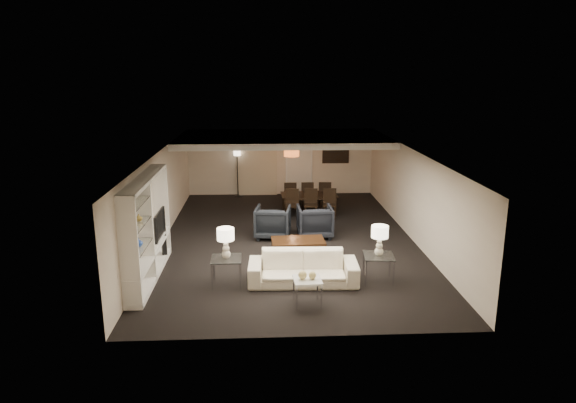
# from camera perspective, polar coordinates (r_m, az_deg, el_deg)

# --- Properties ---
(floor) EXTENTS (11.00, 11.00, 0.00)m
(floor) POSITION_cam_1_polar(r_m,az_deg,el_deg) (14.56, 0.00, -4.20)
(floor) COLOR black
(floor) RESTS_ON ground
(ceiling) EXTENTS (7.00, 11.00, 0.02)m
(ceiling) POSITION_cam_1_polar(r_m,az_deg,el_deg) (13.97, 0.00, 5.57)
(ceiling) COLOR silver
(ceiling) RESTS_ON ground
(wall_back) EXTENTS (7.00, 0.02, 2.50)m
(wall_back) POSITION_cam_1_polar(r_m,az_deg,el_deg) (19.59, -0.83, 4.41)
(wall_back) COLOR beige
(wall_back) RESTS_ON ground
(wall_front) EXTENTS (7.00, 0.02, 2.50)m
(wall_front) POSITION_cam_1_polar(r_m,az_deg,el_deg) (8.98, 1.82, -7.79)
(wall_front) COLOR beige
(wall_front) RESTS_ON ground
(wall_left) EXTENTS (0.02, 11.00, 2.50)m
(wall_left) POSITION_cam_1_polar(r_m,az_deg,el_deg) (14.47, -13.98, 0.40)
(wall_left) COLOR beige
(wall_left) RESTS_ON ground
(wall_right) EXTENTS (0.02, 11.00, 2.50)m
(wall_right) POSITION_cam_1_polar(r_m,az_deg,el_deg) (14.81, 13.66, 0.73)
(wall_right) COLOR beige
(wall_right) RESTS_ON ground
(ceiling_soffit) EXTENTS (7.00, 4.00, 0.20)m
(ceiling_soffit) POSITION_cam_1_polar(r_m,az_deg,el_deg) (17.44, -0.59, 7.00)
(ceiling_soffit) COLOR silver
(ceiling_soffit) RESTS_ON ceiling
(curtains) EXTENTS (1.50, 0.12, 2.40)m
(curtains) POSITION_cam_1_polar(r_m,az_deg,el_deg) (19.51, -3.47, 4.20)
(curtains) COLOR beige
(curtains) RESTS_ON wall_back
(door) EXTENTS (0.90, 0.05, 2.10)m
(door) POSITION_cam_1_polar(r_m,az_deg,el_deg) (19.64, 1.22, 3.84)
(door) COLOR silver
(door) RESTS_ON wall_back
(painting) EXTENTS (0.95, 0.04, 0.65)m
(painting) POSITION_cam_1_polar(r_m,az_deg,el_deg) (19.69, 5.32, 5.29)
(painting) COLOR #142D38
(painting) RESTS_ON wall_back
(media_unit) EXTENTS (0.38, 3.40, 2.35)m
(media_unit) POSITION_cam_1_polar(r_m,az_deg,el_deg) (11.99, -15.36, -2.93)
(media_unit) COLOR white
(media_unit) RESTS_ON wall_left
(pendant_light) EXTENTS (0.52, 0.52, 0.24)m
(pendant_light) POSITION_cam_1_polar(r_m,az_deg,el_deg) (17.53, 0.39, 5.45)
(pendant_light) COLOR #D8591E
(pendant_light) RESTS_ON ceiling_soffit
(sofa) EXTENTS (2.46, 1.04, 0.71)m
(sofa) POSITION_cam_1_polar(r_m,az_deg,el_deg) (11.55, 1.68, -7.39)
(sofa) COLOR beige
(sofa) RESTS_ON floor
(coffee_table) EXTENTS (1.37, 0.84, 0.48)m
(coffee_table) POSITION_cam_1_polar(r_m,az_deg,el_deg) (13.09, 1.11, -5.27)
(coffee_table) COLOR black
(coffee_table) RESTS_ON floor
(armchair_left) EXTENTS (1.09, 1.12, 0.90)m
(armchair_left) POSITION_cam_1_polar(r_m,az_deg,el_deg) (14.61, -1.70, -2.29)
(armchair_left) COLOR black
(armchair_left) RESTS_ON floor
(armchair_right) EXTENTS (1.00, 1.02, 0.90)m
(armchair_right) POSITION_cam_1_polar(r_m,az_deg,el_deg) (14.68, 2.99, -2.21)
(armchair_right) COLOR black
(armchair_right) RESTS_ON floor
(side_table_left) EXTENTS (0.68, 0.68, 0.62)m
(side_table_left) POSITION_cam_1_polar(r_m,az_deg,el_deg) (11.56, -6.83, -7.70)
(side_table_left) COLOR white
(side_table_left) RESTS_ON floor
(side_table_right) EXTENTS (0.73, 0.73, 0.62)m
(side_table_right) POSITION_cam_1_polar(r_m,az_deg,el_deg) (11.82, 9.99, -7.32)
(side_table_right) COLOR silver
(side_table_right) RESTS_ON floor
(table_lamp_left) EXTENTS (0.39, 0.39, 0.69)m
(table_lamp_left) POSITION_cam_1_polar(r_m,az_deg,el_deg) (11.33, -6.93, -4.63)
(table_lamp_left) COLOR beige
(table_lamp_left) RESTS_ON side_table_left
(table_lamp_right) EXTENTS (0.39, 0.39, 0.69)m
(table_lamp_right) POSITION_cam_1_polar(r_m,az_deg,el_deg) (11.60, 10.13, -4.31)
(table_lamp_right) COLOR beige
(table_lamp_right) RESTS_ON side_table_right
(marble_table) EXTENTS (0.58, 0.58, 0.56)m
(marble_table) POSITION_cam_1_polar(r_m,az_deg,el_deg) (10.57, 2.16, -9.98)
(marble_table) COLOR white
(marble_table) RESTS_ON floor
(gold_gourd_a) EXTENTS (0.18, 0.18, 0.18)m
(gold_gourd_a) POSITION_cam_1_polar(r_m,az_deg,el_deg) (10.42, 1.62, -8.16)
(gold_gourd_a) COLOR #EBD37C
(gold_gourd_a) RESTS_ON marble_table
(gold_gourd_b) EXTENTS (0.16, 0.16, 0.16)m
(gold_gourd_b) POSITION_cam_1_polar(r_m,az_deg,el_deg) (10.44, 2.73, -8.19)
(gold_gourd_b) COLOR #D8C472
(gold_gourd_b) RESTS_ON marble_table
(television) EXTENTS (1.09, 0.14, 0.63)m
(television) POSITION_cam_1_polar(r_m,az_deg,el_deg) (12.66, -14.55, -2.49)
(television) COLOR black
(television) RESTS_ON media_unit
(vase_blue) EXTENTS (0.18, 0.18, 0.19)m
(vase_blue) POSITION_cam_1_polar(r_m,az_deg,el_deg) (11.18, -16.29, -4.37)
(vase_blue) COLOR #294FB2
(vase_blue) RESTS_ON media_unit
(vase_amber) EXTENTS (0.15, 0.15, 0.16)m
(vase_amber) POSITION_cam_1_polar(r_m,az_deg,el_deg) (11.21, -16.25, -1.73)
(vase_amber) COLOR #B18F3B
(vase_amber) RESTS_ON media_unit
(floor_speaker) EXTENTS (0.15, 0.15, 1.08)m
(floor_speaker) POSITION_cam_1_polar(r_m,az_deg,el_deg) (13.27, -13.65, -4.02)
(floor_speaker) COLOR black
(floor_speaker) RESTS_ON floor
(dining_table) EXTENTS (1.87, 1.10, 0.64)m
(dining_table) POSITION_cam_1_polar(r_m,az_deg,el_deg) (17.09, 2.35, -0.27)
(dining_table) COLOR black
(dining_table) RESTS_ON floor
(chair_nl) EXTENTS (0.47, 0.47, 0.95)m
(chair_nl) POSITION_cam_1_polar(r_m,az_deg,el_deg) (16.38, 0.47, -0.34)
(chair_nl) COLOR black
(chair_nl) RESTS_ON floor
(chair_nm) EXTENTS (0.48, 0.48, 0.95)m
(chair_nm) POSITION_cam_1_polar(r_m,az_deg,el_deg) (16.43, 2.56, -0.32)
(chair_nm) COLOR black
(chair_nm) RESTS_ON floor
(chair_nr) EXTENTS (0.50, 0.50, 0.95)m
(chair_nr) POSITION_cam_1_polar(r_m,az_deg,el_deg) (16.49, 4.63, -0.29)
(chair_nr) COLOR black
(chair_nr) RESTS_ON floor
(chair_fl) EXTENTS (0.45, 0.45, 0.95)m
(chair_fl) POSITION_cam_1_polar(r_m,az_deg,el_deg) (17.64, 0.22, 0.73)
(chair_fl) COLOR black
(chair_fl) RESTS_ON floor
(chair_fm) EXTENTS (0.47, 0.47, 0.95)m
(chair_fm) POSITION_cam_1_polar(r_m,az_deg,el_deg) (17.68, 2.16, 0.75)
(chair_fm) COLOR black
(chair_fm) RESTS_ON floor
(chair_fr) EXTENTS (0.48, 0.48, 0.95)m
(chair_fr) POSITION_cam_1_polar(r_m,az_deg,el_deg) (17.75, 4.09, 0.77)
(chair_fr) COLOR black
(chair_fr) RESTS_ON floor
(floor_lamp) EXTENTS (0.32, 0.32, 1.80)m
(floor_lamp) POSITION_cam_1_polar(r_m,az_deg,el_deg) (19.37, -5.63, 3.18)
(floor_lamp) COLOR black
(floor_lamp) RESTS_ON floor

